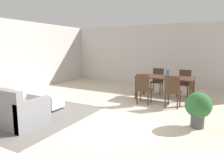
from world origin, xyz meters
name	(u,v)px	position (x,y,z in m)	size (l,w,h in m)	color
ground_plane	(107,121)	(0.00, 0.00, 0.00)	(10.80, 10.80, 0.00)	beige
wall_back	(163,55)	(0.00, 5.00, 1.35)	(9.00, 0.12, 2.70)	beige
wall_left	(3,57)	(-4.50, 0.50, 1.35)	(0.12, 11.00, 2.70)	beige
area_rug	(28,113)	(-2.07, -0.54, 0.00)	(3.00, 2.80, 0.01)	slate
couch	(3,109)	(-2.14, -1.15, 0.30)	(2.07, 0.86, 0.86)	gray
ottoman_table	(45,100)	(-1.99, 0.01, 0.24)	(0.97, 0.47, 0.42)	silver
dining_table	(165,79)	(0.72, 2.54, 0.67)	(1.80, 0.86, 0.76)	#422B1C
dining_chair_near_left	(144,87)	(0.29, 1.72, 0.52)	(0.41, 0.41, 0.92)	#422B1C
dining_chair_near_right	(173,90)	(1.12, 1.76, 0.52)	(0.41, 0.41, 0.92)	#422B1C
dining_chair_far_left	(157,79)	(0.25, 3.37, 0.52)	(0.41, 0.41, 0.92)	#422B1C
dining_chair_far_right	(184,81)	(1.20, 3.35, 0.52)	(0.42, 0.42, 0.92)	#422B1C
vase_centerpiece	(168,73)	(0.79, 2.56, 0.88)	(0.11, 0.11, 0.24)	slate
potted_plant	(198,107)	(1.90, 0.59, 0.46)	(0.55, 0.55, 0.77)	#4C4C51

